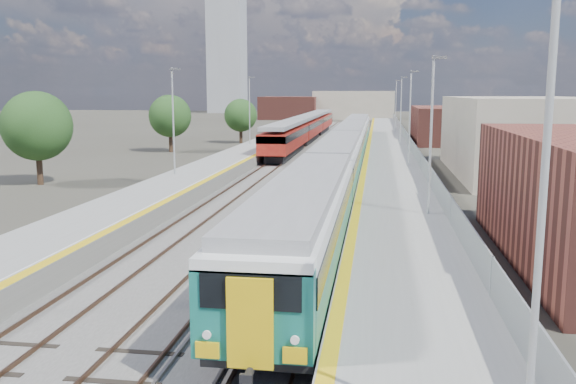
# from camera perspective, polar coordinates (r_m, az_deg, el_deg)

# --- Properties ---
(ground) EXTENTS (320.00, 320.00, 0.00)m
(ground) POSITION_cam_1_polar(r_m,az_deg,el_deg) (58.10, 4.26, 2.57)
(ground) COLOR #47443A
(ground) RESTS_ON ground
(ballast_bed) EXTENTS (10.50, 155.00, 0.06)m
(ballast_bed) POSITION_cam_1_polar(r_m,az_deg,el_deg) (60.77, 2.32, 2.92)
(ballast_bed) COLOR #565451
(ballast_bed) RESTS_ON ground
(tracks) EXTENTS (8.96, 160.00, 0.17)m
(tracks) POSITION_cam_1_polar(r_m,az_deg,el_deg) (62.36, 3.03, 3.15)
(tracks) COLOR #4C3323
(tracks) RESTS_ON ground
(platform_right) EXTENTS (4.70, 155.00, 8.52)m
(platform_right) POSITION_cam_1_polar(r_m,az_deg,el_deg) (60.38, 9.45, 3.24)
(platform_right) COLOR slate
(platform_right) RESTS_ON ground
(platform_left) EXTENTS (4.30, 155.00, 8.52)m
(platform_left) POSITION_cam_1_polar(r_m,az_deg,el_deg) (61.78, -3.97, 3.46)
(platform_left) COLOR slate
(platform_left) RESTS_ON ground
(buildings) EXTENTS (72.00, 185.50, 40.00)m
(buildings) POSITION_cam_1_polar(r_m,az_deg,el_deg) (147.87, -0.29, 10.87)
(buildings) COLOR brown
(buildings) RESTS_ON ground
(green_train) EXTENTS (2.78, 77.34, 3.06)m
(green_train) POSITION_cam_1_polar(r_m,az_deg,el_deg) (51.11, 5.43, 4.05)
(green_train) COLOR black
(green_train) RESTS_ON ground
(red_train) EXTENTS (2.79, 56.67, 3.53)m
(red_train) POSITION_cam_1_polar(r_m,az_deg,el_deg) (83.53, 1.76, 6.10)
(red_train) COLOR black
(red_train) RESTS_ON ground
(tree_a) EXTENTS (5.10, 5.10, 6.92)m
(tree_a) POSITION_cam_1_polar(r_m,az_deg,el_deg) (48.61, -22.45, 5.72)
(tree_a) COLOR #382619
(tree_a) RESTS_ON ground
(tree_b) EXTENTS (4.81, 4.81, 6.51)m
(tree_b) POSITION_cam_1_polar(r_m,az_deg,el_deg) (71.09, -10.99, 6.98)
(tree_b) COLOR #382619
(tree_b) RESTS_ON ground
(tree_c) EXTENTS (4.37, 4.37, 5.92)m
(tree_c) POSITION_cam_1_polar(r_m,az_deg,el_deg) (82.04, -4.45, 7.16)
(tree_c) COLOR #382619
(tree_c) RESTS_ON ground
(tree_d) EXTENTS (4.01, 4.01, 5.43)m
(tree_d) POSITION_cam_1_polar(r_m,az_deg,el_deg) (74.26, 20.54, 6.13)
(tree_d) COLOR #382619
(tree_d) RESTS_ON ground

